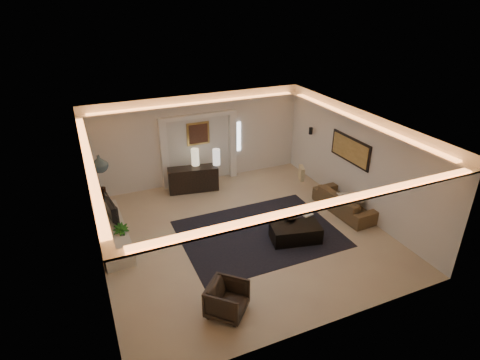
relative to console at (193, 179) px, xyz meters
name	(u,v)px	position (x,y,z in m)	size (l,w,h in m)	color
floor	(242,233)	(0.42, -2.86, -0.40)	(7.00, 7.00, 0.00)	tan
ceiling	(242,128)	(0.42, -2.86, 2.50)	(7.00, 7.00, 0.00)	white
wall_back	(198,139)	(0.42, 0.64, 1.05)	(7.00, 7.00, 0.00)	silver
wall_front	(324,266)	(0.42, -6.36, 1.05)	(7.00, 7.00, 0.00)	silver
wall_left	(93,213)	(-3.08, -2.86, 1.05)	(7.00, 7.00, 0.00)	silver
wall_right	(357,162)	(3.92, -2.86, 1.05)	(7.00, 7.00, 0.00)	silver
cove_soffit	(242,139)	(0.42, -2.86, 2.22)	(7.00, 7.00, 0.04)	silver
daylight_slit	(237,137)	(1.77, 0.62, 0.95)	(0.25, 0.03, 1.00)	white
area_rug	(259,233)	(0.82, -3.06, -0.39)	(4.00, 3.00, 0.01)	black
pilaster_left	(164,156)	(-0.73, 0.54, 0.70)	(0.22, 0.20, 2.20)	silver
pilaster_right	(233,145)	(1.57, 0.54, 0.70)	(0.22, 0.20, 2.20)	silver
alcove_header	(198,116)	(0.42, 0.54, 1.85)	(2.52, 0.20, 0.12)	silver
painting_frame	(198,134)	(0.42, 0.61, 1.25)	(0.74, 0.04, 0.74)	tan
painting_canvas	(198,134)	(0.42, 0.59, 1.25)	(0.62, 0.02, 0.62)	#4C2D1E
art_panel_frame	(350,150)	(3.89, -2.56, 1.30)	(0.04, 1.64, 0.74)	black
art_panel_gold	(350,150)	(3.86, -2.56, 1.30)	(0.02, 1.50, 0.62)	tan
wall_sconce	(311,131)	(3.80, -0.66, 1.28)	(0.12, 0.12, 0.22)	black
wall_niche	(89,178)	(-3.02, -1.46, 1.25)	(0.10, 0.55, 0.04)	silver
console	(193,179)	(0.00, 0.00, 0.00)	(1.54, 0.48, 0.77)	black
lamp_left	(195,156)	(0.15, 0.18, 0.69)	(0.24, 0.24, 0.54)	#FFF0B9
lamp_right	(216,156)	(0.77, -0.06, 0.69)	(0.23, 0.23, 0.52)	white
media_ledge	(112,233)	(-2.73, -1.85, -0.18)	(0.65, 2.61, 0.49)	beige
tv	(108,212)	(-2.73, -1.66, 0.34)	(0.13, 1.02, 0.58)	black
figurine	(104,196)	(-2.73, -0.54, 0.24)	(0.16, 0.16, 0.43)	black
ginger_jar	(99,163)	(-2.73, -1.21, 1.49)	(0.42, 0.42, 0.44)	#3A4E5B
plant	(122,238)	(-2.55, -2.35, -0.05)	(0.39, 0.39, 0.70)	#1A5413
sofa	(345,202)	(3.57, -2.99, -0.10)	(0.79, 2.03, 0.59)	#423320
throw_blanket	(350,197)	(3.57, -3.19, 0.15)	(0.62, 0.51, 0.07)	#FFE4BF
throw_pillow	(301,173)	(3.17, -1.26, 0.15)	(0.13, 0.43, 0.43)	tan
coffee_table	(295,233)	(1.53, -3.69, -0.20)	(1.23, 0.67, 0.46)	black
bowl	(290,219)	(1.56, -3.35, 0.05)	(0.30, 0.30, 0.07)	black
magazine	(307,215)	(2.08, -3.35, 0.02)	(0.27, 0.20, 0.03)	beige
armchair	(227,300)	(-0.99, -5.32, -0.06)	(0.72, 0.74, 0.67)	black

